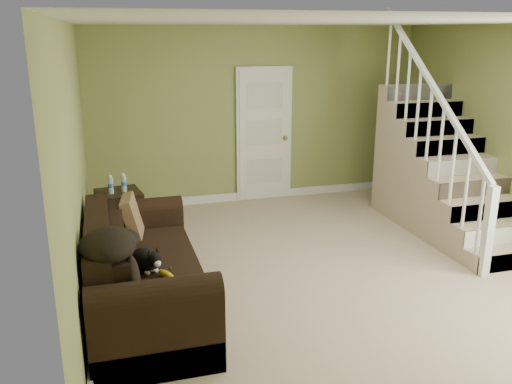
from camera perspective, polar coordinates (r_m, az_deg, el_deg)
floor at (r=6.07m, az=7.34°, el=-8.03°), size 5.00×5.50×0.01m
ceiling at (r=5.53m, az=8.37°, el=17.31°), size 5.00×5.50×0.01m
wall_back at (r=8.21m, az=0.11°, el=8.08°), size 5.00×0.04×2.60m
wall_left at (r=5.20m, az=-18.35°, el=2.24°), size 0.04×5.50×2.60m
baseboard_back at (r=8.45m, az=0.16°, el=-0.30°), size 5.00×0.04×0.12m
baseboard_left at (r=5.62m, az=-16.88°, el=-10.07°), size 0.04×5.50×0.12m
door at (r=8.24m, az=0.87°, el=6.04°), size 0.86×0.12×2.02m
staircase at (r=7.59m, az=18.61°, el=1.42°), size 1.00×2.51×2.82m
sofa at (r=5.15m, az=-12.12°, el=-8.72°), size 0.99×2.30×0.91m
side_table at (r=6.94m, az=-14.12°, el=-2.38°), size 0.59×0.59×0.86m
cat at (r=4.87m, az=-11.47°, el=-7.01°), size 0.34×0.53×0.26m
banana at (r=4.73m, az=-9.42°, el=-8.56°), size 0.16×0.22×0.06m
throw_pillow at (r=5.69m, az=-12.90°, el=-2.54°), size 0.26×0.45×0.43m
throw_blanket at (r=4.32m, az=-15.36°, el=-5.37°), size 0.54×0.64×0.23m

